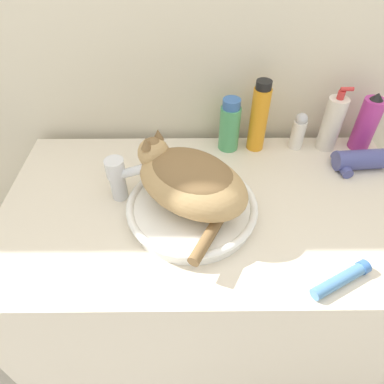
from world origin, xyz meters
TOP-DOWN VIEW (x-y plane):
  - wall_back at (0.00, 0.68)m, footprint 8.00×0.05m
  - vanity_counter at (0.00, 0.31)m, footprint 1.14×0.63m
  - sink_basin at (-0.05, 0.27)m, footprint 0.34×0.34m
  - cat at (-0.05, 0.28)m, footprint 0.35×0.36m
  - faucet at (-0.24, 0.34)m, footprint 0.12×0.07m
  - mouthwash_bottle at (0.08, 0.58)m, footprint 0.06×0.06m
  - soap_pump_bottle at (0.40, 0.58)m, footprint 0.06×0.06m
  - shampoo_bottle_tall at (0.16, 0.58)m, footprint 0.05×0.05m
  - spray_bottle_trigger at (0.51, 0.58)m, footprint 0.07×0.07m
  - deodorant_stick at (0.30, 0.58)m, footprint 0.04×0.04m
  - cream_tube at (0.28, 0.07)m, footprint 0.15×0.10m
  - hair_dryer at (0.46, 0.47)m, footprint 0.17×0.10m

SIDE VIEW (x-z plane):
  - vanity_counter at x=0.00m, z-range 0.00..0.82m
  - cream_tube at x=0.28m, z-range 0.81..0.85m
  - sink_basin at x=-0.05m, z-range 0.82..0.87m
  - hair_dryer at x=0.46m, z-range 0.81..0.88m
  - deodorant_stick at x=0.30m, z-range 0.82..0.94m
  - faucet at x=-0.24m, z-range 0.82..0.96m
  - mouthwash_bottle at x=0.08m, z-range 0.81..0.99m
  - spray_bottle_trigger at x=0.51m, z-range 0.81..1.00m
  - soap_pump_bottle at x=0.40m, z-range 0.80..1.01m
  - shampoo_bottle_tall at x=0.16m, z-range 0.81..1.05m
  - cat at x=-0.05m, z-range 0.86..1.02m
  - wall_back at x=0.00m, z-range 0.00..2.40m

